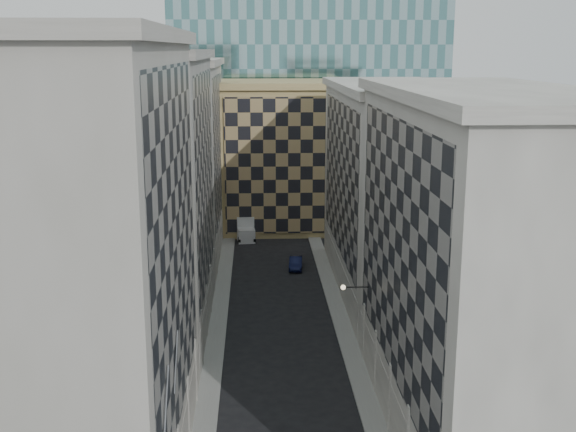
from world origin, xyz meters
name	(u,v)px	position (x,y,z in m)	size (l,w,h in m)	color
sidewalk_west	(216,337)	(-5.25, 30.00, 0.07)	(1.50, 100.00, 0.15)	gray
sidewalk_east	(346,335)	(5.25, 30.00, 0.07)	(1.50, 100.00, 0.15)	gray
bldg_left_a	(81,269)	(-10.88, 11.00, 11.82)	(10.80, 22.80, 23.70)	#9C988D
bldg_left_b	(145,194)	(-10.88, 33.00, 11.32)	(10.80, 22.80, 22.70)	gray
bldg_left_c	(174,159)	(-10.88, 55.00, 10.83)	(10.80, 22.80, 21.70)	#9C988D
bldg_right_a	(478,268)	(10.88, 15.00, 10.32)	(10.80, 26.80, 20.70)	#A7A399
bldg_right_b	(391,188)	(10.89, 42.00, 9.85)	(10.80, 28.80, 19.70)	#A7A399
tan_block	(286,154)	(2.00, 67.90, 9.44)	(16.80, 14.80, 18.80)	tan
church_tower	(267,19)	(0.00, 82.00, 26.95)	(7.20, 7.20, 51.50)	#2B2621
flagpoles_left	(171,380)	(-5.90, 6.00, 8.00)	(0.10, 6.33, 2.33)	gray
bracket_lamp	(346,287)	(4.38, 24.00, 6.20)	(1.98, 0.36, 0.36)	black
box_truck	(245,228)	(-3.25, 61.48, 1.23)	(2.55, 5.32, 2.82)	silver
dark_car	(296,263)	(2.24, 48.55, 0.64)	(1.34, 3.85, 1.27)	#0E1436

